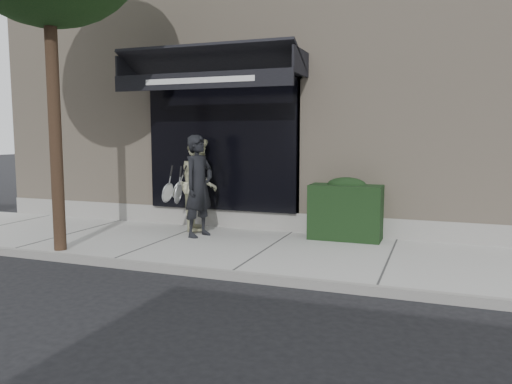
% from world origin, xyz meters
% --- Properties ---
extents(ground, '(80.00, 80.00, 0.00)m').
position_xyz_m(ground, '(0.00, 0.00, 0.00)').
color(ground, black).
rests_on(ground, ground).
extents(sidewalk, '(20.00, 3.00, 0.12)m').
position_xyz_m(sidewalk, '(0.00, 0.00, 0.06)').
color(sidewalk, '#A5A49F').
rests_on(sidewalk, ground).
extents(curb, '(20.00, 0.10, 0.14)m').
position_xyz_m(curb, '(0.00, -1.55, 0.07)').
color(curb, gray).
rests_on(curb, ground).
extents(building_facade, '(14.30, 8.04, 5.64)m').
position_xyz_m(building_facade, '(-0.01, 4.96, 2.74)').
color(building_facade, tan).
rests_on(building_facade, ground).
extents(hedge, '(1.30, 0.70, 1.14)m').
position_xyz_m(hedge, '(1.10, 1.25, 0.66)').
color(hedge, black).
rests_on(hedge, sidewalk).
extents(pedestrian_front, '(0.89, 0.88, 1.91)m').
position_xyz_m(pedestrian_front, '(-1.54, 0.52, 1.07)').
color(pedestrian_front, black).
rests_on(pedestrian_front, sidewalk).
extents(pedestrian_back, '(1.02, 1.12, 1.87)m').
position_xyz_m(pedestrian_back, '(-1.84, 1.13, 1.05)').
color(pedestrian_back, beige).
rests_on(pedestrian_back, sidewalk).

